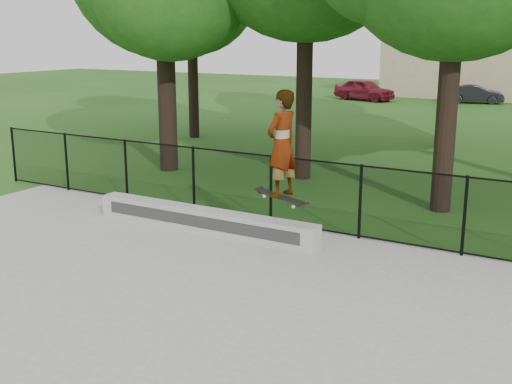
# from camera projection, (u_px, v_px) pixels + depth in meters

# --- Properties ---
(ground) EXTENTS (100.00, 100.00, 0.00)m
(ground) POSITION_uv_depth(u_px,v_px,m) (62.00, 335.00, 8.77)
(ground) COLOR #1B5016
(ground) RESTS_ON ground
(concrete_slab) EXTENTS (14.00, 12.00, 0.06)m
(concrete_slab) POSITION_uv_depth(u_px,v_px,m) (62.00, 333.00, 8.77)
(concrete_slab) COLOR gray
(concrete_slab) RESTS_ON ground
(grind_ledge) EXTENTS (5.12, 0.40, 0.49)m
(grind_ledge) POSITION_uv_depth(u_px,v_px,m) (203.00, 220.00, 13.09)
(grind_ledge) COLOR #ACACA7
(grind_ledge) RESTS_ON concrete_slab
(car_a) EXTENTS (4.04, 2.37, 1.30)m
(car_a) POSITION_uv_depth(u_px,v_px,m) (364.00, 90.00, 39.34)
(car_a) COLOR maroon
(car_a) RESTS_ON ground
(car_b) EXTENTS (3.11, 1.81, 1.06)m
(car_b) POSITION_uv_depth(u_px,v_px,m) (475.00, 94.00, 37.71)
(car_b) COLOR black
(car_b) RESTS_ON ground
(skater_airborne) EXTENTS (0.83, 0.78, 2.09)m
(skater_airborne) POSITION_uv_depth(u_px,v_px,m) (282.00, 145.00, 11.46)
(skater_airborne) COLOR black
(skater_airborne) RESTS_ON ground
(chainlink_fence) EXTENTS (16.06, 0.06, 1.50)m
(chainlink_fence) POSITION_uv_depth(u_px,v_px,m) (271.00, 190.00, 13.53)
(chainlink_fence) COLOR black
(chainlink_fence) RESTS_ON concrete_slab
(distant_building) EXTENTS (12.40, 6.40, 4.30)m
(distant_building) POSITION_uv_depth(u_px,v_px,m) (485.00, 63.00, 41.10)
(distant_building) COLOR beige
(distant_building) RESTS_ON ground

